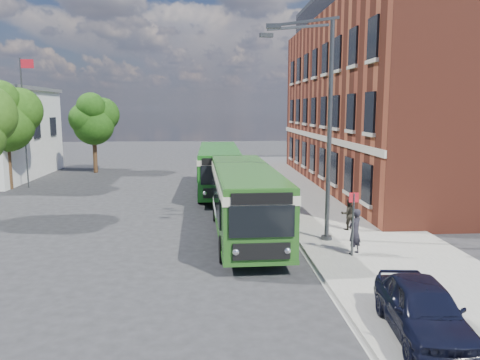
{
  "coord_description": "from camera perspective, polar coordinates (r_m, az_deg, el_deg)",
  "views": [
    {
      "loc": [
        0.33,
        -20.67,
        5.57
      ],
      "look_at": [
        1.79,
        1.27,
        2.2
      ],
      "focal_mm": 35.0,
      "sensor_mm": 36.0,
      "label": 1
    }
  ],
  "objects": [
    {
      "name": "ground",
      "position": [
        21.41,
        -4.58,
        -6.39
      ],
      "size": [
        120.0,
        120.0,
        0.0
      ],
      "primitive_type": "plane",
      "color": "#252527",
      "rests_on": "ground"
    },
    {
      "name": "pavement",
      "position": [
        29.95,
        9.14,
        -1.97
      ],
      "size": [
        6.0,
        48.0,
        0.15
      ],
      "primitive_type": "cube",
      "color": "gray",
      "rests_on": "ground"
    },
    {
      "name": "kerb_line",
      "position": [
        29.43,
        3.33,
        -2.2
      ],
      "size": [
        0.12,
        48.0,
        0.01
      ],
      "primitive_type": "cube",
      "color": "beige",
      "rests_on": "ground"
    },
    {
      "name": "brick_office",
      "position": [
        35.44,
        19.21,
        10.5
      ],
      "size": [
        12.1,
        26.0,
        14.2
      ],
      "color": "maroon",
      "rests_on": "ground"
    },
    {
      "name": "flagpole",
      "position": [
        36.02,
        -24.78,
        6.92
      ],
      "size": [
        0.95,
        0.1,
        9.0
      ],
      "color": "#36383A",
      "rests_on": "ground"
    },
    {
      "name": "street_lamp",
      "position": [
        19.22,
        9.82,
        6.26
      ],
      "size": [
        2.96,
        2.38,
        9.0
      ],
      "color": "#36383A",
      "rests_on": "ground"
    },
    {
      "name": "bus_stop_sign",
      "position": [
        17.77,
        13.61,
        -4.75
      ],
      "size": [
        0.35,
        0.08,
        2.52
      ],
      "color": "#36383A",
      "rests_on": "ground"
    },
    {
      "name": "bus_front",
      "position": [
        20.57,
        0.58,
        -1.76
      ],
      "size": [
        2.87,
        11.24,
        3.02
      ],
      "color": "#25581B",
      "rests_on": "ground"
    },
    {
      "name": "bus_rear",
      "position": [
        31.05,
        -2.59,
        1.79
      ],
      "size": [
        2.71,
        11.05,
        3.02
      ],
      "color": "#1B621A",
      "rests_on": "ground"
    },
    {
      "name": "parked_car",
      "position": [
        12.39,
        21.38,
        -14.41
      ],
      "size": [
        2.02,
        4.15,
        1.36
      ],
      "primitive_type": "imported",
      "rotation": [
        0.0,
        0.0,
        -0.11
      ],
      "color": "black",
      "rests_on": "pavement"
    },
    {
      "name": "pedestrian_a",
      "position": [
        18.11,
        13.81,
        -6.11
      ],
      "size": [
        0.75,
        0.71,
        1.73
      ],
      "primitive_type": "imported",
      "rotation": [
        0.0,
        0.0,
        3.79
      ],
      "color": "black",
      "rests_on": "pavement"
    },
    {
      "name": "pedestrian_b",
      "position": [
        21.65,
        13.09,
        -4.05
      ],
      "size": [
        0.71,
        0.56,
        1.44
      ],
      "primitive_type": "imported",
      "rotation": [
        0.0,
        0.0,
        3.16
      ],
      "color": "black",
      "rests_on": "pavement"
    },
    {
      "name": "tree_mid",
      "position": [
        35.91,
        -26.64,
        6.97
      ],
      "size": [
        4.41,
        4.2,
        7.45
      ],
      "color": "#3D2916",
      "rests_on": "ground"
    },
    {
      "name": "tree_right",
      "position": [
        42.66,
        -17.39,
        7.14
      ],
      "size": [
        4.1,
        3.9,
        6.92
      ],
      "color": "#3D2916",
      "rests_on": "ground"
    }
  ]
}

